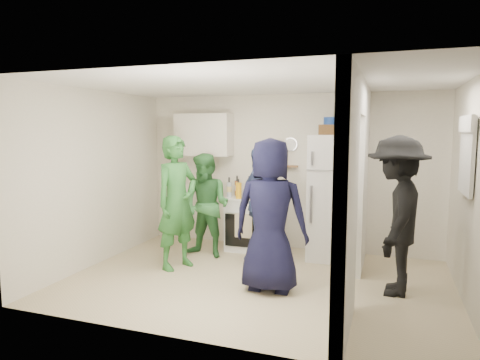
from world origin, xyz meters
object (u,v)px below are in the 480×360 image
fridge (336,197)px  yellow_cup_stack_top (353,126)px  person_nook (396,215)px  wicker_basket (332,130)px  blue_bowl (332,121)px  person_denim (260,205)px  person_green_center (207,206)px  person_green_left (177,203)px  person_navy (270,215)px  stove (250,223)px

fridge → yellow_cup_stack_top: (0.22, -0.10, 1.05)m
person_nook → wicker_basket: bearing=-137.9°
blue_bowl → person_nook: blue_bowl is taller
person_denim → person_nook: 1.91m
wicker_basket → person_green_center: wicker_basket is taller
person_green_center → person_green_left: bearing=-97.1°
wicker_basket → blue_bowl: 0.13m
person_navy → person_nook: 1.48m
fridge → blue_bowl: blue_bowl is taller
stove → person_green_left: 1.47m
person_denim → person_green_left: bearing=-109.9°
stove → yellow_cup_stack_top: (1.58, -0.13, 1.55)m
stove → person_denim: 0.85m
blue_bowl → person_green_left: 2.56m
yellow_cup_stack_top → person_green_left: bearing=-154.6°
wicker_basket → person_navy: wicker_basket is taller
blue_bowl → person_denim: size_ratio=0.14×
person_denim → person_green_center: bearing=-142.6°
wicker_basket → blue_bowl: size_ratio=1.46×
person_green_left → person_navy: 1.51m
person_green_left → person_navy: size_ratio=1.01×
yellow_cup_stack_top → person_green_center: yellow_cup_stack_top is taller
person_green_left → person_nook: bearing=-66.9°
person_denim → yellow_cup_stack_top: bearing=64.7°
fridge → person_nook: size_ratio=0.99×
fridge → person_denim: 1.17m
person_green_center → person_nook: 2.78m
person_navy → person_nook: size_ratio=0.99×
fridge → person_green_left: bearing=-150.1°
fridge → person_nook: bearing=-54.7°
wicker_basket → person_denim: (-0.90, -0.66, -1.08)m
blue_bowl → person_denim: (-0.90, -0.66, -1.21)m
stove → person_navy: (0.77, -1.61, 0.49)m
stove → blue_bowl: 2.06m
person_denim → person_nook: (1.83, -0.56, 0.08)m
yellow_cup_stack_top → person_denim: 1.74m
person_denim → wicker_basket: bearing=78.3°
fridge → wicker_basket: wicker_basket is taller
stove → person_nook: size_ratio=0.46×
fridge → person_navy: 1.69m
fridge → person_green_left: (-2.04, -1.17, -0.00)m
fridge → person_green_center: fridge is taller
blue_bowl → yellow_cup_stack_top: (0.32, -0.15, -0.08)m
person_green_left → person_denim: bearing=-38.6°
fridge → yellow_cup_stack_top: yellow_cup_stack_top is taller
stove → wicker_basket: wicker_basket is taller
person_green_center → stove: bearing=56.7°
stove → blue_bowl: bearing=0.9°
yellow_cup_stack_top → person_green_left: (-2.26, -1.07, -1.06)m
yellow_cup_stack_top → person_denim: yellow_cup_stack_top is taller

